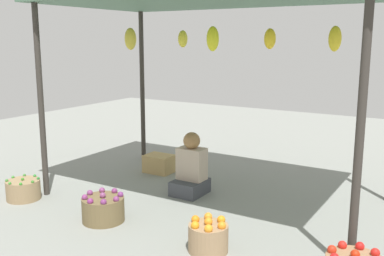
# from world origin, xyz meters

# --- Properties ---
(ground_plane) EXTENTS (14.00, 14.00, 0.00)m
(ground_plane) POSITION_xyz_m (0.00, 0.00, 0.00)
(ground_plane) COLOR gray
(market_stall_structure) EXTENTS (3.96, 2.28, 2.35)m
(market_stall_structure) POSITION_xyz_m (-0.00, 0.00, 2.19)
(market_stall_structure) COLOR #38332D
(market_stall_structure) RESTS_ON ground
(vendor_person) EXTENTS (0.36, 0.44, 0.78)m
(vendor_person) POSITION_xyz_m (-0.31, -0.02, 0.30)
(vendor_person) COLOR #3E4148
(vendor_person) RESTS_ON ground
(basket_green_chilies) EXTENTS (0.40, 0.40, 0.27)m
(basket_green_chilies) POSITION_xyz_m (-1.93, -1.25, 0.12)
(basket_green_chilies) COLOR #9A7E58
(basket_green_chilies) RESTS_ON ground
(basket_purple_onions) EXTENTS (0.45, 0.45, 0.32)m
(basket_purple_onions) POSITION_xyz_m (-0.65, -1.25, 0.14)
(basket_purple_onions) COLOR brown
(basket_purple_onions) RESTS_ON ground
(basket_oranges) EXTENTS (0.36, 0.36, 0.32)m
(basket_oranges) POSITION_xyz_m (0.64, -1.27, 0.14)
(basket_oranges) COLOR #A1805C
(basket_oranges) RESTS_ON ground
(wooden_crate_near_vendor) EXTENTS (0.40, 0.31, 0.25)m
(wooden_crate_near_vendor) POSITION_xyz_m (-1.19, 0.53, 0.13)
(wooden_crate_near_vendor) COLOR tan
(wooden_crate_near_vendor) RESTS_ON ground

